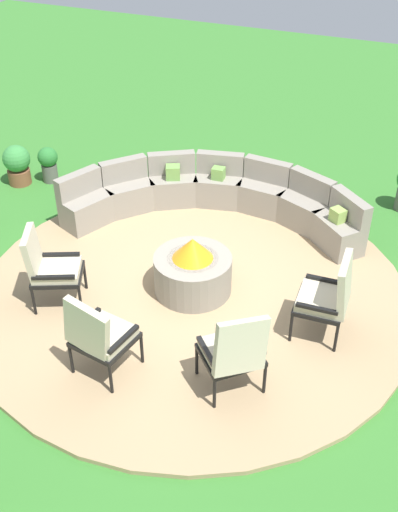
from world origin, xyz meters
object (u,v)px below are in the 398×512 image
at_px(lounge_chair_back_right, 329,295).
at_px(potted_plant_0, 48,163).
at_px(potted_plant_2, 17,164).
at_px(lounge_chair_front_right, 98,334).
at_px(curved_stone_bench, 215,198).
at_px(lounge_chair_back_left, 234,350).
at_px(lounge_chair_front_left, 49,266).
at_px(fire_pit, 193,270).

distance_m(lounge_chair_back_right, potted_plant_0, 5.49).
bearing_deg(potted_plant_2, lounge_chair_front_right, -43.22).
bearing_deg(curved_stone_bench, lounge_chair_back_left, -65.07).
bearing_deg(curved_stone_bench, lounge_chair_front_left, -112.32).
distance_m(fire_pit, potted_plant_0, 3.85).
bearing_deg(lounge_chair_front_right, lounge_chair_front_left, 154.18).
xyz_separation_m(fire_pit, lounge_chair_back_right, (1.73, -0.13, 0.24)).
bearing_deg(lounge_chair_front_left, lounge_chair_back_right, 78.18).
xyz_separation_m(fire_pit, lounge_chair_back_left, (1.05, -1.38, 0.24)).
xyz_separation_m(fire_pit, curved_stone_bench, (-0.41, 1.77, 0.00)).
bearing_deg(lounge_chair_back_left, fire_pit, 83.61).
bearing_deg(potted_plant_0, lounge_chair_front_right, -49.15).
bearing_deg(curved_stone_bench, fire_pit, -77.04).
bearing_deg(lounge_chair_back_left, lounge_chair_back_right, 17.63).
distance_m(curved_stone_bench, lounge_chair_front_right, 3.48).
relative_size(potted_plant_0, potted_plant_2, 0.90).
relative_size(fire_pit, lounge_chair_back_right, 0.94).
distance_m(curved_stone_bench, potted_plant_2, 3.41).
height_order(fire_pit, lounge_chair_front_left, lounge_chair_front_left).
bearing_deg(lounge_chair_back_right, lounge_chair_back_left, 148.45).
bearing_deg(lounge_chair_front_right, curved_stone_bench, 100.67).
height_order(lounge_chair_back_left, potted_plant_2, lounge_chair_back_left).
relative_size(fire_pit, lounge_chair_front_left, 0.96).
relative_size(lounge_chair_back_right, potted_plant_0, 1.73).
distance_m(lounge_chair_front_left, lounge_chair_front_right, 1.43).
height_order(curved_stone_bench, potted_plant_2, curved_stone_bench).
bearing_deg(curved_stone_bench, potted_plant_2, -176.70).
xyz_separation_m(lounge_chair_front_right, potted_plant_0, (-3.06, 3.54, -0.27)).
bearing_deg(lounge_chair_front_right, potted_plant_0, 140.24).
bearing_deg(potted_plant_2, lounge_chair_back_right, -17.07).
bearing_deg(fire_pit, potted_plant_2, 157.62).
bearing_deg(lounge_chair_back_left, lounge_chair_front_right, 149.56).
bearing_deg(lounge_chair_front_right, potted_plant_2, 146.16).
distance_m(fire_pit, lounge_chair_back_left, 1.75).
relative_size(curved_stone_bench, potted_plant_2, 6.38).
distance_m(lounge_chair_front_right, lounge_chair_back_right, 2.59).
height_order(fire_pit, lounge_chair_front_right, lounge_chair_front_right).
bearing_deg(curved_stone_bench, potted_plant_0, 178.72).
relative_size(fire_pit, lounge_chair_back_left, 0.93).
bearing_deg(fire_pit, lounge_chair_back_left, -52.55).
height_order(lounge_chair_front_right, lounge_chair_back_left, lounge_chair_front_right).
distance_m(fire_pit, curved_stone_bench, 1.81).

